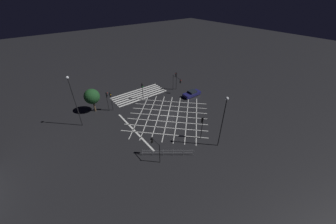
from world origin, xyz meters
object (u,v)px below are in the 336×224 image
object	(u,v)px
traffic_light_sw_main	(176,78)
street_lamp_west	(73,96)
traffic_light_se_main	(107,98)
traffic_light_ne_cross	(155,145)
traffic_light_median_south	(142,88)
street_tree_near	(92,96)
traffic_light_se_cross	(111,98)
traffic_light_sw_cross	(177,81)
waiting_car	(192,93)
street_lamp_east	(224,115)
traffic_light_median_north	(202,124)

from	to	relation	value
traffic_light_sw_main	street_lamp_west	world-z (taller)	street_lamp_west
traffic_light_sw_main	traffic_light_se_main	size ratio (longest dim) A/B	1.03
traffic_light_ne_cross	traffic_light_se_main	bearing A→B (deg)	1.07
traffic_light_median_south	street_tree_near	size ratio (longest dim) A/B	0.82
traffic_light_se_cross	traffic_light_sw_cross	size ratio (longest dim) A/B	1.08
traffic_light_sw_cross	street_tree_near	xyz separation A→B (m)	(18.34, -3.66, 0.51)
traffic_light_median_south	waiting_car	distance (m)	11.29
traffic_light_median_south	street_lamp_west	xyz separation A→B (m)	(13.67, 1.41, 3.26)
traffic_light_sw_main	traffic_light_sw_cross	world-z (taller)	traffic_light_sw_main
street_lamp_east	street_lamp_west	world-z (taller)	street_lamp_west
traffic_light_median_north	street_tree_near	size ratio (longest dim) A/B	0.86
traffic_light_median_south	traffic_light_median_north	size ratio (longest dim) A/B	0.96
street_lamp_west	street_tree_near	bearing A→B (deg)	-137.44
traffic_light_median_south	street_lamp_west	size ratio (longest dim) A/B	0.42
traffic_light_se_cross	traffic_light_se_main	xyz separation A→B (m)	(0.62, -0.33, 0.03)
traffic_light_sw_cross	street_tree_near	size ratio (longest dim) A/B	0.79
traffic_light_sw_cross	street_lamp_west	world-z (taller)	street_lamp_west
traffic_light_sw_main	traffic_light_median_south	distance (m)	8.94
traffic_light_ne_cross	traffic_light_median_north	world-z (taller)	traffic_light_median_north
traffic_light_ne_cross	street_lamp_east	world-z (taller)	street_lamp_east
traffic_light_median_north	street_lamp_east	bearing A→B (deg)	-162.87
street_lamp_east	street_lamp_west	size ratio (longest dim) A/B	0.92
street_lamp_east	street_tree_near	distance (m)	24.72
street_lamp_west	street_lamp_east	bearing A→B (deg)	130.16
traffic_light_se_cross	traffic_light_median_north	xyz separation A→B (m)	(-8.03, 16.63, 0.01)
street_tree_near	waiting_car	size ratio (longest dim) A/B	1.12
traffic_light_sw_cross	traffic_light_se_main	world-z (taller)	traffic_light_se_main
traffic_light_sw_cross	traffic_light_median_north	distance (m)	16.63
traffic_light_median_south	waiting_car	size ratio (longest dim) A/B	0.92
traffic_light_median_north	traffic_light_sw_main	bearing A→B (deg)	-26.41
traffic_light_se_main	street_tree_near	distance (m)	2.88
street_tree_near	traffic_light_se_main	bearing A→B (deg)	145.41
traffic_light_median_south	street_tree_near	xyz separation A→B (m)	(10.14, -1.82, 0.50)
traffic_light_se_cross	street_tree_near	world-z (taller)	street_tree_near
traffic_light_median_north	waiting_car	bearing A→B (deg)	-37.74
traffic_light_sw_cross	traffic_light_se_cross	bearing A→B (deg)	-96.35
traffic_light_median_south	street_lamp_east	bearing A→B (deg)	5.13
street_lamp_east	traffic_light_median_south	bearing A→B (deg)	-84.87
street_tree_near	traffic_light_sw_main	bearing A→B (deg)	172.96
traffic_light_sw_main	traffic_light_ne_cross	world-z (taller)	traffic_light_sw_main
traffic_light_median_north	traffic_light_se_main	bearing A→B (deg)	27.02
traffic_light_se_main	traffic_light_ne_cross	bearing A→B (deg)	-88.93
traffic_light_ne_cross	street_tree_near	size ratio (longest dim) A/B	0.71
traffic_light_se_main	traffic_light_median_north	world-z (taller)	traffic_light_se_main
traffic_light_sw_main	traffic_light_se_main	bearing A→B (deg)	-2.51
waiting_car	traffic_light_sw_main	bearing A→B (deg)	-81.02
traffic_light_sw_main	traffic_light_se_cross	bearing A→B (deg)	-1.43
street_tree_near	waiting_car	world-z (taller)	street_tree_near
traffic_light_se_main	street_tree_near	size ratio (longest dim) A/B	0.86
street_lamp_east	street_lamp_west	distance (m)	23.93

